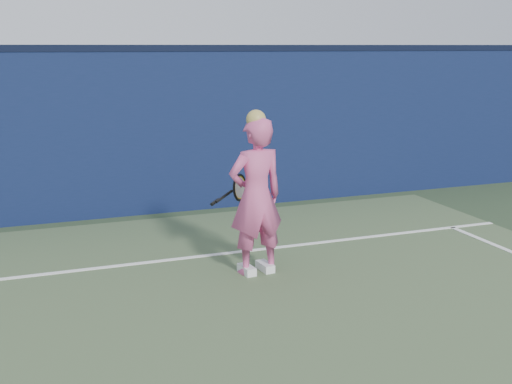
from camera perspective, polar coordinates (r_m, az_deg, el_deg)
name	(u,v)px	position (r m, az deg, el deg)	size (l,w,h in m)	color
backstop_wall	(89,136)	(10.04, -14.58, 4.82)	(24.00, 0.40, 2.50)	#0D183B
wall_cap	(84,48)	(9.96, -15.01, 12.25)	(24.00, 0.42, 0.10)	black
player	(256,196)	(7.28, 0.00, -0.38)	(0.71, 0.51, 1.90)	#C94E86
racket	(238,189)	(7.72, -1.63, 0.29)	(0.57, 0.36, 0.34)	black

